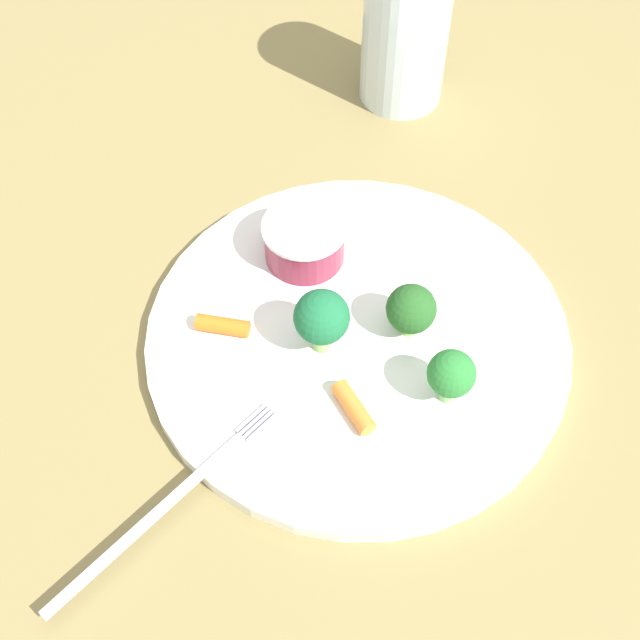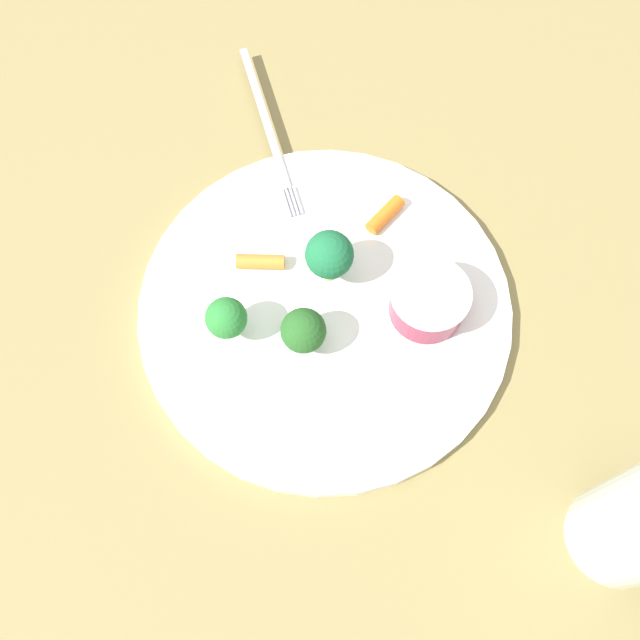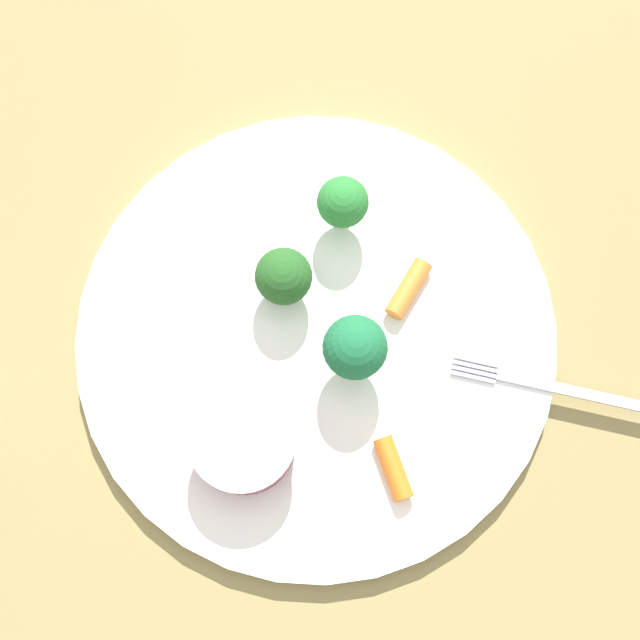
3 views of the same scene
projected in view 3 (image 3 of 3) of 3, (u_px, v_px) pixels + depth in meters
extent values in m
plane|color=olive|center=(316.00, 339.00, 0.59)|extent=(2.40, 2.40, 0.00)
cylinder|color=white|center=(316.00, 337.00, 0.58)|extent=(0.30, 0.30, 0.01)
cylinder|color=maroon|center=(244.00, 442.00, 0.54)|extent=(0.06, 0.06, 0.03)
cylinder|color=silver|center=(242.00, 438.00, 0.53)|extent=(0.06, 0.06, 0.00)
cylinder|color=#87C55C|center=(285.00, 286.00, 0.58)|extent=(0.01, 0.01, 0.01)
sphere|color=#245722|center=(284.00, 276.00, 0.56)|extent=(0.04, 0.04, 0.04)
cylinder|color=#92C268|center=(354.00, 357.00, 0.56)|extent=(0.01, 0.01, 0.02)
sphere|color=#1C683C|center=(355.00, 347.00, 0.54)|extent=(0.04, 0.04, 0.04)
cylinder|color=#85C170|center=(342.00, 215.00, 0.58)|extent=(0.01, 0.01, 0.02)
sphere|color=#297932|center=(343.00, 202.00, 0.56)|extent=(0.03, 0.03, 0.03)
cylinder|color=orange|center=(393.00, 469.00, 0.55)|extent=(0.04, 0.03, 0.01)
cylinder|color=orange|center=(408.00, 289.00, 0.57)|extent=(0.04, 0.02, 0.01)
cube|color=#B3B1C5|center=(625.00, 403.00, 0.56)|extent=(0.03, 0.16, 0.00)
cube|color=#B3B1C5|center=(473.00, 377.00, 0.57)|extent=(0.01, 0.03, 0.00)
cube|color=#B3B1C5|center=(474.00, 372.00, 0.57)|extent=(0.01, 0.03, 0.00)
cube|color=#B3B1C5|center=(475.00, 367.00, 0.57)|extent=(0.01, 0.03, 0.00)
cube|color=#B3B1C5|center=(476.00, 362.00, 0.57)|extent=(0.01, 0.03, 0.00)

